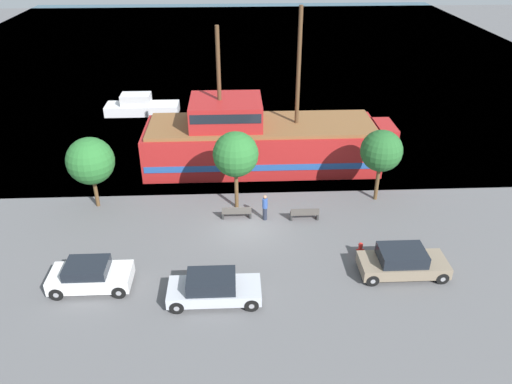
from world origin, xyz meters
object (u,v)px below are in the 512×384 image
object	(u,v)px
fire_hydrant	(360,248)
pedestrian_walking_near	(265,207)
parked_car_curb_front	(403,262)
bench_promenade_east	(237,212)
parked_car_curb_rear	(90,276)
bench_promenade_west	(305,214)
moored_boat_dockside	(141,106)
pirate_ship	(260,141)
parked_car_curb_mid	(213,288)

from	to	relation	value
fire_hydrant	pedestrian_walking_near	size ratio (longest dim) A/B	0.46
parked_car_curb_front	bench_promenade_east	xyz separation A→B (m)	(-8.44, 5.74, -0.29)
parked_car_curb_rear	pedestrian_walking_near	distance (m)	10.79
bench_promenade_west	pedestrian_walking_near	world-z (taller)	pedestrian_walking_near
moored_boat_dockside	bench_promenade_west	size ratio (longest dim) A/B	3.87
parked_car_curb_front	bench_promenade_west	size ratio (longest dim) A/B	2.58
parked_car_curb_rear	pedestrian_walking_near	size ratio (longest dim) A/B	2.37
parked_car_curb_rear	fire_hydrant	distance (m)	14.15
parked_car_curb_rear	fire_hydrant	xyz separation A→B (m)	(13.98, 2.11, -0.33)
bench_promenade_east	bench_promenade_west	distance (m)	4.13
moored_boat_dockside	bench_promenade_east	size ratio (longest dim) A/B	3.73
parked_car_curb_front	bench_promenade_west	world-z (taller)	parked_car_curb_front
pirate_ship	moored_boat_dockside	distance (m)	15.48
parked_car_curb_rear	parked_car_curb_front	bearing A→B (deg)	1.35
pirate_ship	parked_car_curb_rear	distance (m)	16.33
pirate_ship	fire_hydrant	bearing A→B (deg)	-66.73
parked_car_curb_mid	parked_car_curb_rear	xyz separation A→B (m)	(-6.10, 1.20, 0.02)
parked_car_curb_rear	pedestrian_walking_near	world-z (taller)	pedestrian_walking_near
fire_hydrant	bench_promenade_east	distance (m)	7.79
parked_car_curb_rear	pedestrian_walking_near	xyz separation A→B (m)	(9.01, 5.94, 0.11)
parked_car_curb_mid	parked_car_curb_rear	bearing A→B (deg)	168.89
bench_promenade_west	pirate_ship	bearing A→B (deg)	106.71
pedestrian_walking_near	parked_car_curb_rear	bearing A→B (deg)	-146.60
fire_hydrant	pedestrian_walking_near	world-z (taller)	pedestrian_walking_near
parked_car_curb_mid	pedestrian_walking_near	distance (m)	7.71
fire_hydrant	bench_promenade_east	xyz separation A→B (m)	(-6.69, 4.00, 0.03)
fire_hydrant	pedestrian_walking_near	xyz separation A→B (m)	(-4.98, 3.82, 0.44)
parked_car_curb_rear	parked_car_curb_mid	bearing A→B (deg)	-11.11
fire_hydrant	pirate_ship	bearing A→B (deg)	113.27
pirate_ship	pedestrian_walking_near	size ratio (longest dim) A/B	10.75
moored_boat_dockside	bench_promenade_east	bearing A→B (deg)	-65.28
fire_hydrant	pedestrian_walking_near	bearing A→B (deg)	142.47
fire_hydrant	bench_promenade_west	world-z (taller)	bench_promenade_west
parked_car_curb_mid	bench_promenade_east	distance (m)	7.41
pirate_ship	bench_promenade_east	xyz separation A→B (m)	(-1.78, -7.41, -1.50)
parked_car_curb_front	moored_boat_dockside	bearing A→B (deg)	124.86
bench_promenade_west	parked_car_curb_mid	bearing A→B (deg)	-127.32
pirate_ship	parked_car_curb_front	bearing A→B (deg)	-63.16
pirate_ship	parked_car_curb_front	xyz separation A→B (m)	(6.66, -13.15, -1.20)
moored_boat_dockside	bench_promenade_west	xyz separation A→B (m)	(12.76, -19.14, -0.25)
moored_boat_dockside	bench_promenade_west	bearing A→B (deg)	-56.31
fire_hydrant	bench_promenade_west	distance (m)	4.46
pedestrian_walking_near	moored_boat_dockside	bearing A→B (deg)	118.65
fire_hydrant	parked_car_curb_mid	bearing A→B (deg)	-157.19
parked_car_curb_front	parked_car_curb_mid	world-z (taller)	parked_car_curb_front
parked_car_curb_mid	fire_hydrant	bearing A→B (deg)	22.81
bench_promenade_east	pirate_ship	bearing A→B (deg)	76.48
parked_car_curb_rear	bench_promenade_west	xyz separation A→B (m)	(11.41, 5.76, -0.30)
pirate_ship	moored_boat_dockside	world-z (taller)	pirate_ship
parked_car_curb_front	pirate_ship	bearing A→B (deg)	116.84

